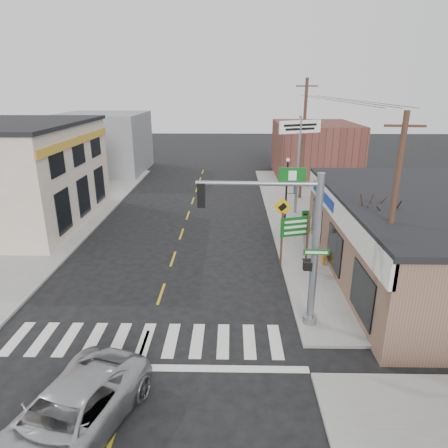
{
  "coord_description": "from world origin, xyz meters",
  "views": [
    {
      "loc": [
        3.28,
        -12.57,
        9.28
      ],
      "look_at": [
        2.92,
        6.01,
        2.8
      ],
      "focal_mm": 32.0,
      "sensor_mm": 36.0,
      "label": 1
    }
  ],
  "objects_px": {
    "suv": "(67,417)",
    "bare_tree": "(380,205)",
    "dance_center_sign": "(299,141)",
    "utility_pole_near": "(392,219)",
    "fire_hydrant": "(324,257)",
    "utility_pole_far": "(303,139)",
    "guide_sign": "(295,232)",
    "traffic_signal_pole": "(296,235)",
    "lamp_post": "(287,190)"
  },
  "relations": [
    {
      "from": "suv",
      "to": "traffic_signal_pole",
      "type": "bearing_deg",
      "value": 56.87
    },
    {
      "from": "suv",
      "to": "utility_pole_near",
      "type": "bearing_deg",
      "value": 48.1
    },
    {
      "from": "traffic_signal_pole",
      "to": "lamp_post",
      "type": "xyz_separation_m",
      "value": [
        1.1,
        10.61,
        -0.95
      ]
    },
    {
      "from": "guide_sign",
      "to": "fire_hydrant",
      "type": "distance_m",
      "value": 2.22
    },
    {
      "from": "utility_pole_near",
      "to": "lamp_post",
      "type": "bearing_deg",
      "value": 112.46
    },
    {
      "from": "dance_center_sign",
      "to": "utility_pole_near",
      "type": "relative_size",
      "value": 0.86
    },
    {
      "from": "utility_pole_far",
      "to": "bare_tree",
      "type": "bearing_deg",
      "value": -83.93
    },
    {
      "from": "lamp_post",
      "to": "utility_pole_near",
      "type": "xyz_separation_m",
      "value": [
        2.66,
        -9.94,
        1.42
      ]
    },
    {
      "from": "utility_pole_far",
      "to": "guide_sign",
      "type": "bearing_deg",
      "value": -96.78
    },
    {
      "from": "guide_sign",
      "to": "lamp_post",
      "type": "height_order",
      "value": "lamp_post"
    },
    {
      "from": "lamp_post",
      "to": "utility_pole_near",
      "type": "height_order",
      "value": "utility_pole_near"
    },
    {
      "from": "suv",
      "to": "bare_tree",
      "type": "bearing_deg",
      "value": 54.91
    },
    {
      "from": "bare_tree",
      "to": "utility_pole_far",
      "type": "xyz_separation_m",
      "value": [
        -0.67,
        16.34,
        0.79
      ]
    },
    {
      "from": "fire_hydrant",
      "to": "bare_tree",
      "type": "distance_m",
      "value": 5.0
    },
    {
      "from": "lamp_post",
      "to": "dance_center_sign",
      "type": "relative_size",
      "value": 0.69
    },
    {
      "from": "guide_sign",
      "to": "utility_pole_near",
      "type": "xyz_separation_m",
      "value": [
        2.87,
        -4.86,
        2.38
      ]
    },
    {
      "from": "fire_hydrant",
      "to": "utility_pole_far",
      "type": "xyz_separation_m",
      "value": [
        0.87,
        13.48,
        4.6
      ]
    },
    {
      "from": "utility_pole_near",
      "to": "fire_hydrant",
      "type": "bearing_deg",
      "value": 111.35
    },
    {
      "from": "fire_hydrant",
      "to": "lamp_post",
      "type": "distance_m",
      "value": 5.73
    },
    {
      "from": "traffic_signal_pole",
      "to": "guide_sign",
      "type": "distance_m",
      "value": 5.92
    },
    {
      "from": "dance_center_sign",
      "to": "bare_tree",
      "type": "height_order",
      "value": "dance_center_sign"
    },
    {
      "from": "suv",
      "to": "fire_hydrant",
      "type": "distance_m",
      "value": 14.75
    },
    {
      "from": "dance_center_sign",
      "to": "lamp_post",
      "type": "bearing_deg",
      "value": -130.29
    },
    {
      "from": "guide_sign",
      "to": "lamp_post",
      "type": "distance_m",
      "value": 5.17
    },
    {
      "from": "traffic_signal_pole",
      "to": "dance_center_sign",
      "type": "relative_size",
      "value": 0.89
    },
    {
      "from": "guide_sign",
      "to": "utility_pole_far",
      "type": "bearing_deg",
      "value": 63.14
    },
    {
      "from": "guide_sign",
      "to": "dance_center_sign",
      "type": "bearing_deg",
      "value": 64.58
    },
    {
      "from": "bare_tree",
      "to": "suv",
      "type": "bearing_deg",
      "value": -142.16
    },
    {
      "from": "guide_sign",
      "to": "utility_pole_far",
      "type": "relative_size",
      "value": 0.3
    },
    {
      "from": "fire_hydrant",
      "to": "bare_tree",
      "type": "xyz_separation_m",
      "value": [
        1.55,
        -2.86,
        3.8
      ]
    },
    {
      "from": "utility_pole_far",
      "to": "utility_pole_near",
      "type": "bearing_deg",
      "value": -85.19
    },
    {
      "from": "fire_hydrant",
      "to": "dance_center_sign",
      "type": "relative_size",
      "value": 0.1
    },
    {
      "from": "lamp_post",
      "to": "dance_center_sign",
      "type": "xyz_separation_m",
      "value": [
        1.28,
        4.3,
        2.5
      ]
    },
    {
      "from": "guide_sign",
      "to": "bare_tree",
      "type": "distance_m",
      "value": 4.81
    },
    {
      "from": "traffic_signal_pole",
      "to": "bare_tree",
      "type": "height_order",
      "value": "traffic_signal_pole"
    },
    {
      "from": "lamp_post",
      "to": "utility_pole_far",
      "type": "height_order",
      "value": "utility_pole_far"
    },
    {
      "from": "traffic_signal_pole",
      "to": "lamp_post",
      "type": "relative_size",
      "value": 1.3
    },
    {
      "from": "utility_pole_near",
      "to": "utility_pole_far",
      "type": "relative_size",
      "value": 0.85
    },
    {
      "from": "fire_hydrant",
      "to": "utility_pole_far",
      "type": "height_order",
      "value": "utility_pole_far"
    },
    {
      "from": "utility_pole_near",
      "to": "guide_sign",
      "type": "bearing_deg",
      "value": 128.02
    },
    {
      "from": "suv",
      "to": "bare_tree",
      "type": "distance_m",
      "value": 14.31
    },
    {
      "from": "lamp_post",
      "to": "bare_tree",
      "type": "height_order",
      "value": "bare_tree"
    },
    {
      "from": "suv",
      "to": "lamp_post",
      "type": "bearing_deg",
      "value": 81.07
    },
    {
      "from": "suv",
      "to": "lamp_post",
      "type": "distance_m",
      "value": 18.31
    },
    {
      "from": "fire_hydrant",
      "to": "utility_pole_far",
      "type": "distance_m",
      "value": 14.27
    },
    {
      "from": "bare_tree",
      "to": "utility_pole_near",
      "type": "height_order",
      "value": "utility_pole_near"
    },
    {
      "from": "utility_pole_near",
      "to": "utility_pole_far",
      "type": "distance_m",
      "value": 18.47
    },
    {
      "from": "dance_center_sign",
      "to": "utility_pole_far",
      "type": "distance_m",
      "value": 4.35
    },
    {
      "from": "traffic_signal_pole",
      "to": "utility_pole_far",
      "type": "distance_m",
      "value": 19.46
    },
    {
      "from": "suv",
      "to": "bare_tree",
      "type": "relative_size",
      "value": 1.04
    }
  ]
}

